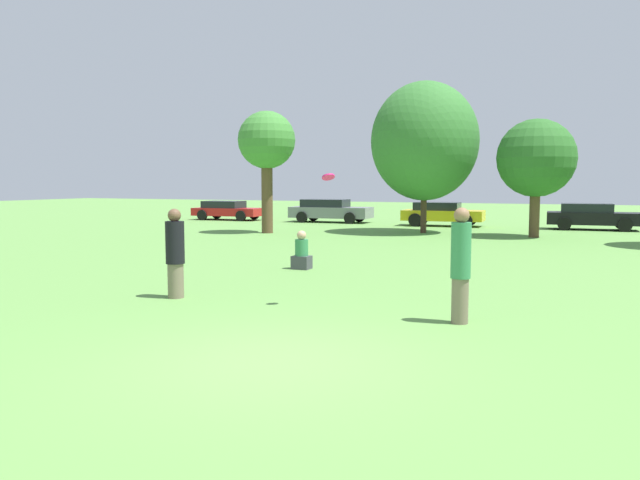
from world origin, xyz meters
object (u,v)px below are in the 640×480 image
(tree_1, at_px, (425,141))
(tree_2, at_px, (536,159))
(parked_car_yellow, at_px, (442,213))
(parked_car_black, at_px, (592,216))
(tree_0, at_px, (267,143))
(parked_car_grey, at_px, (330,210))
(frisbee, at_px, (328,177))
(bystander_sitting, at_px, (302,253))
(person_thrower, at_px, (175,253))
(parked_car_red, at_px, (227,210))
(person_catcher, at_px, (461,264))

(tree_1, relative_size, tree_2, 1.38)
(tree_1, bearing_deg, parked_car_yellow, 92.43)
(parked_car_black, bearing_deg, tree_0, -152.46)
(tree_1, xyz_separation_m, parked_car_grey, (-6.54, 5.07, -3.32))
(frisbee, bearing_deg, tree_1, 98.26)
(parked_car_grey, bearing_deg, tree_0, -90.55)
(tree_2, bearing_deg, bystander_sitting, -111.36)
(person_thrower, relative_size, parked_car_black, 0.42)
(parked_car_red, relative_size, parked_car_yellow, 1.02)
(person_catcher, relative_size, parked_car_yellow, 0.45)
(person_thrower, relative_size, parked_car_grey, 0.38)
(tree_0, bearing_deg, parked_car_red, 131.67)
(person_catcher, relative_size, frisbee, 7.37)
(person_catcher, height_order, frisbee, frisbee)
(person_thrower, bearing_deg, parked_car_red, 119.82)
(person_thrower, xyz_separation_m, tree_1, (0.62, 17.11, 3.11))
(parked_car_red, bearing_deg, bystander_sitting, -55.91)
(bystander_sitting, distance_m, parked_car_black, 18.62)
(parked_car_red, bearing_deg, tree_1, -22.62)
(tree_2, height_order, parked_car_red, tree_2)
(frisbee, xyz_separation_m, parked_car_yellow, (-2.63, 21.37, -1.67))
(person_catcher, distance_m, parked_car_grey, 24.97)
(tree_2, relative_size, parked_car_black, 1.14)
(person_thrower, bearing_deg, tree_0, 111.89)
(bystander_sitting, bearing_deg, person_thrower, -96.60)
(tree_1, bearing_deg, bystander_sitting, -90.38)
(tree_2, bearing_deg, parked_car_yellow, 134.23)
(person_catcher, xyz_separation_m, parked_car_black, (1.95, 21.96, -0.30))
(frisbee, relative_size, parked_car_yellow, 0.06)
(frisbee, bearing_deg, tree_2, 82.35)
(person_catcher, height_order, tree_1, tree_1)
(tree_0, distance_m, parked_car_yellow, 10.06)
(person_catcher, distance_m, tree_0, 18.40)
(person_catcher, distance_m, parked_car_red, 28.15)
(bystander_sitting, bearing_deg, tree_2, 68.64)
(tree_0, bearing_deg, tree_1, 23.89)
(tree_0, height_order, tree_1, tree_1)
(tree_1, bearing_deg, person_catcher, -74.26)
(frisbee, height_order, tree_1, tree_1)
(tree_0, relative_size, parked_car_yellow, 1.29)
(bystander_sitting, distance_m, tree_2, 13.27)
(parked_car_red, height_order, parked_car_yellow, parked_car_yellow)
(frisbee, height_order, parked_car_yellow, frisbee)
(tree_1, xyz_separation_m, parked_car_black, (6.79, 4.81, -3.34))
(person_catcher, distance_m, parked_car_black, 22.05)
(parked_car_red, xyz_separation_m, parked_car_black, (19.70, 0.11, 0.05))
(tree_0, xyz_separation_m, parked_car_yellow, (6.06, 7.32, -3.28))
(bystander_sitting, relative_size, tree_0, 0.19)
(frisbee, xyz_separation_m, parked_car_black, (4.34, 21.62, -1.67))
(parked_car_yellow, bearing_deg, parked_car_grey, 172.69)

